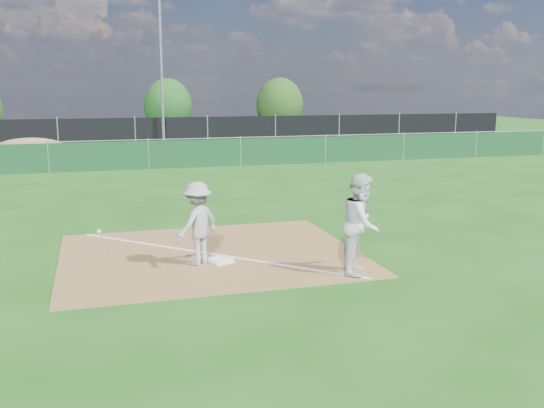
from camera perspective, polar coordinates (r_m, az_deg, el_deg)
The scene contains 16 objects.
ground at distance 21.34m, azimuth -10.29°, elevation 1.55°, with size 90.00×90.00×0.00m, color #174E10.
infield_dirt at distance 12.62m, azimuth -5.80°, elevation -4.74°, with size 6.00×5.00×0.02m, color brown.
foul_line at distance 12.61m, azimuth -5.80°, elevation -4.68°, with size 0.08×7.00×0.01m, color white.
green_fence at distance 26.20m, azimuth -11.53°, elevation 4.53°, with size 44.00×0.05×1.20m, color #0E351A.
dirt_mound at distance 29.72m, azimuth -21.81°, elevation 4.67°, with size 3.38×2.60×1.17m, color #9D744B.
black_fence at distance 34.12m, azimuth -12.74°, elevation 6.41°, with size 46.00×0.04×1.80m, color black.
parking_lot at distance 39.16m, azimuth -13.18°, elevation 5.62°, with size 46.00×9.00×0.01m, color black.
light_pole at distance 33.86m, azimuth -10.35°, elevation 11.72°, with size 0.16×0.16×8.00m, color slate.
first_base at distance 11.99m, azimuth -4.84°, elevation -5.30°, with size 0.39×0.39×0.08m, color white.
play_at_first at distance 11.76m, azimuth -7.04°, elevation -1.82°, with size 2.47×1.11×1.61m.
runner at distance 11.25m, azimuth 8.41°, elevation -1.87°, with size 0.91×0.71×1.87m, color silver.
car_left at distance 37.90m, azimuth -23.61°, elevation 5.97°, with size 1.75×4.35×1.48m, color #A1A3A8.
car_mid at distance 38.88m, azimuth -12.98°, elevation 6.71°, with size 1.59×4.55×1.50m, color black.
car_right at distance 39.83m, azimuth -4.56°, elevation 6.83°, with size 1.68×4.14×1.20m, color black.
tree_mid at distance 44.67m, azimuth -9.76°, elevation 9.05°, with size 3.44×3.44×4.08m.
tree_right at distance 45.67m, azimuth 0.74°, elevation 9.30°, with size 3.50×3.50×4.16m.
Camera 1 is at (-2.19, -10.95, 3.39)m, focal length 40.00 mm.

